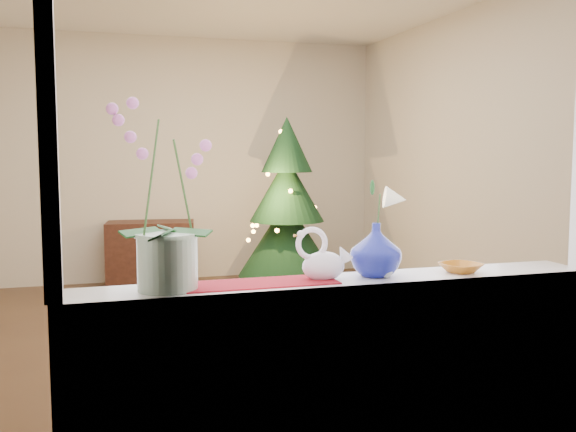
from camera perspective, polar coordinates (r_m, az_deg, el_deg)
name	(u,v)px	position (r m, az deg, el deg)	size (l,w,h in m)	color
ground	(225,339)	(5.04, -5.59, -10.81)	(5.00, 5.00, 0.00)	#3E2719
wall_back	(180,159)	(7.31, -9.59, 4.98)	(4.50, 0.10, 2.70)	beige
wall_front	(353,173)	(2.44, 5.83, 3.80)	(4.50, 0.10, 2.70)	beige
wall_right	(484,162)	(5.72, 17.02, 4.64)	(0.10, 5.00, 2.70)	beige
window_apron	(347,402)	(2.66, 5.28, -16.15)	(2.20, 0.08, 0.88)	white
windowsill	(340,284)	(2.61, 4.62, -6.03)	(2.20, 0.26, 0.04)	white
window_frame	(351,80)	(2.48, 5.64, 11.94)	(2.22, 0.06, 1.60)	white
runner	(248,284)	(2.49, -3.57, -6.04)	(0.70, 0.20, 0.01)	maroon
orchid_pot	(166,195)	(2.39, -10.78, 1.83)	(0.24, 0.24, 0.71)	beige
swan	(323,255)	(2.57, 3.17, -3.46)	(0.24, 0.11, 0.20)	silver
blue_vase	(376,246)	(2.66, 7.82, -2.62)	(0.24, 0.24, 0.25)	navy
lily	(377,192)	(2.64, 7.89, 2.16)	(0.14, 0.08, 0.19)	white
paperweight	(385,270)	(2.64, 8.65, -4.78)	(0.06, 0.06, 0.06)	silver
amber_dish	(461,268)	(2.83, 15.10, -4.52)	(0.14, 0.14, 0.04)	#A66017
xmas_tree	(287,207)	(6.36, -0.10, 0.82)	(0.97, 0.97, 1.78)	black
side_table	(151,253)	(7.09, -12.07, -3.25)	(0.92, 0.46, 0.69)	black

